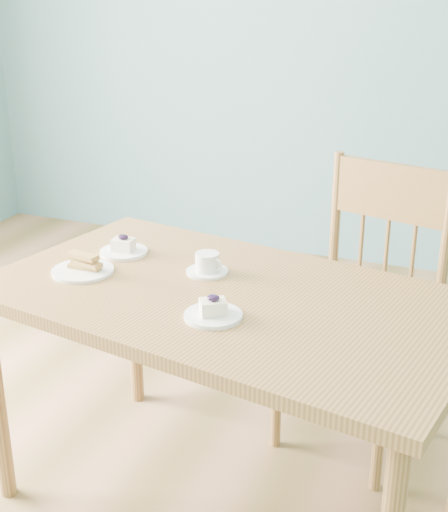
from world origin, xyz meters
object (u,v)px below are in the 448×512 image
(dining_table, at_px, (227,317))
(cheesecake_plate_far, at_px, (124,249))
(coffee_cup, at_px, (208,265))
(biscotti_plate, at_px, (83,267))
(dining_chair, at_px, (364,308))
(cheesecake_plate_near, at_px, (213,312))

(dining_table, distance_m, cheesecake_plate_far, 0.47)
(coffee_cup, bearing_deg, biscotti_plate, -141.72)
(dining_chair, relative_size, coffee_cup, 7.87)
(coffee_cup, xyz_separation_m, biscotti_plate, (-0.35, -0.14, -0.01))
(coffee_cup, bearing_deg, dining_chair, 62.85)
(cheesecake_plate_far, bearing_deg, dining_table, -21.10)
(cheesecake_plate_near, xyz_separation_m, biscotti_plate, (-0.49, 0.14, 0.00))
(cheesecake_plate_far, relative_size, coffee_cup, 1.21)
(biscotti_plate, bearing_deg, coffee_cup, 21.42)
(cheesecake_plate_far, height_order, coffee_cup, cheesecake_plate_far)
(dining_table, height_order, coffee_cup, coffee_cup)
(cheesecake_plate_near, bearing_deg, dining_chair, 68.94)
(biscotti_plate, bearing_deg, dining_chair, 36.33)
(cheesecake_plate_near, relative_size, cheesecake_plate_far, 1.00)
(dining_table, relative_size, biscotti_plate, 7.98)
(cheesecake_plate_near, xyz_separation_m, cheesecake_plate_far, (-0.46, 0.33, 0.00))
(dining_chair, bearing_deg, dining_table, -103.92)
(cheesecake_plate_near, relative_size, coffee_cup, 1.21)
(dining_table, xyz_separation_m, dining_chair, (0.29, 0.53, -0.15))
(cheesecake_plate_near, xyz_separation_m, coffee_cup, (-0.14, 0.28, 0.01))
(cheesecake_plate_far, distance_m, biscotti_plate, 0.19)
(dining_chair, height_order, coffee_cup, dining_chair)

